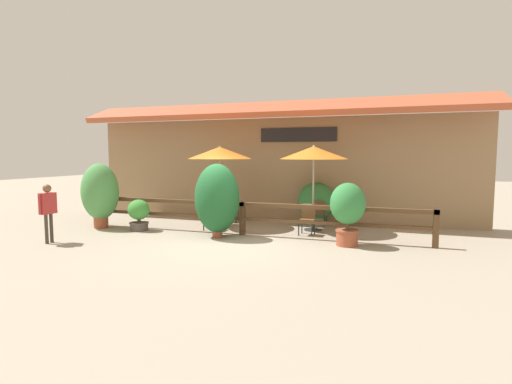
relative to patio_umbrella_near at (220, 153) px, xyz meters
The scene contains 17 objects.
ground_plane 3.46m from the patio_umbrella_near, 61.26° to the right, with size 60.00×60.00×0.00m, color #9E937F.
building_facade 2.26m from the patio_umbrella_near, 57.20° to the left, with size 14.28×1.49×4.23m.
patio_railing 2.37m from the patio_umbrella_near, 43.80° to the right, with size 10.40×0.14×0.95m.
patio_umbrella_near is the anchor object (origin of this frame).
dining_table_near 1.75m from the patio_umbrella_near, 90.00° to the right, with size 0.97×0.97×0.77m.
chair_near_streetside 2.03m from the patio_umbrella_near, 84.74° to the right, with size 0.43×0.43×0.85m.
chair_near_wallside 2.03m from the patio_umbrella_near, 83.11° to the left, with size 0.49×0.49×0.85m.
patio_umbrella_middle 3.02m from the patio_umbrella_near, ahead, with size 2.07×2.07×2.60m.
dining_table_middle 3.49m from the patio_umbrella_near, ahead, with size 0.97×0.97×0.77m.
chair_middle_streetside 3.58m from the patio_umbrella_near, 10.42° to the right, with size 0.43×0.43×0.85m.
chair_middle_wallside 3.73m from the patio_umbrella_near, 16.25° to the left, with size 0.42×0.42×0.85m.
potted_plant_small_flowering 3.16m from the patio_umbrella_near, 142.10° to the right, with size 0.68×0.61×0.95m.
potted_plant_entrance_palm 4.75m from the patio_umbrella_near, 20.77° to the right, with size 0.89×0.80×1.61m.
potted_plant_tall_tropical 2.25m from the patio_umbrella_near, 68.66° to the right, with size 1.27×1.14×2.07m.
potted_plant_broad_leaf 3.98m from the patio_umbrella_near, 155.29° to the right, with size 1.19×1.07×2.04m.
potted_plant_corner_fern 3.59m from the patio_umbrella_near, 24.72° to the left, with size 1.22×1.10×1.40m.
pedestrian 5.17m from the patio_umbrella_near, 129.72° to the right, with size 0.21×0.55×1.55m.
Camera 1 is at (4.05, -9.62, 2.31)m, focal length 28.00 mm.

